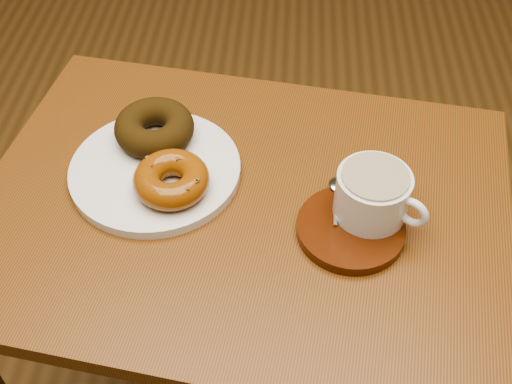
# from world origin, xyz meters

# --- Properties ---
(cafe_table) EXTENTS (0.80, 0.65, 0.68)m
(cafe_table) POSITION_xyz_m (0.28, 0.14, 0.57)
(cafe_table) COLOR brown
(cafe_table) RESTS_ON ground
(donut_plate) EXTENTS (0.25, 0.25, 0.01)m
(donut_plate) POSITION_xyz_m (0.16, 0.19, 0.69)
(donut_plate) COLOR silver
(donut_plate) RESTS_ON cafe_table
(donut_cinnamon) EXTENTS (0.13, 0.13, 0.04)m
(donut_cinnamon) POSITION_xyz_m (0.15, 0.25, 0.72)
(donut_cinnamon) COLOR #301F09
(donut_cinnamon) RESTS_ON donut_plate
(donut_caramel) EXTENTS (0.14, 0.14, 0.04)m
(donut_caramel) POSITION_xyz_m (0.19, 0.15, 0.71)
(donut_caramel) COLOR brown
(donut_caramel) RESTS_ON donut_plate
(saucer) EXTENTS (0.16, 0.16, 0.02)m
(saucer) POSITION_xyz_m (0.43, 0.10, 0.69)
(saucer) COLOR #3D1808
(saucer) RESTS_ON cafe_table
(coffee_cup) EXTENTS (0.12, 0.10, 0.07)m
(coffee_cup) POSITION_xyz_m (0.45, 0.12, 0.73)
(coffee_cup) COLOR silver
(coffee_cup) RESTS_ON saucer
(teaspoon) EXTENTS (0.02, 0.09, 0.01)m
(teaspoon) POSITION_xyz_m (0.41, 0.16, 0.70)
(teaspoon) COLOR silver
(teaspoon) RESTS_ON saucer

